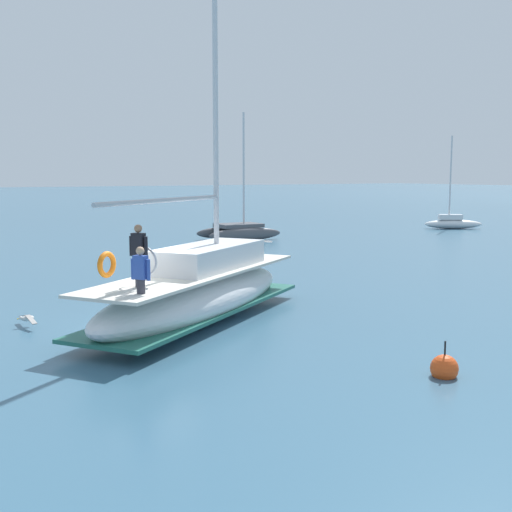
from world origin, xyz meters
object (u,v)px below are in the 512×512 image
object	(u,v)px
moored_sloop_near	(453,222)
mooring_buoy	(444,368)
main_sailboat	(199,290)
moored_catamaran	(239,230)
seagull	(27,318)

from	to	relation	value
moored_sloop_near	mooring_buoy	size ratio (longest dim) A/B	8.01
moored_sloop_near	main_sailboat	bearing A→B (deg)	-59.49
main_sailboat	mooring_buoy	bearing A→B (deg)	15.83
mooring_buoy	moored_catamaran	bearing A→B (deg)	158.72
seagull	moored_sloop_near	bearing A→B (deg)	114.89
main_sailboat	seagull	xyz separation A→B (m)	(-1.84, -4.48, -0.66)
mooring_buoy	moored_sloop_near	bearing A→B (deg)	131.59
moored_sloop_near	moored_catamaran	bearing A→B (deg)	-94.55
main_sailboat	seagull	size ratio (longest dim) A/B	11.36
moored_catamaran	mooring_buoy	world-z (taller)	moored_catamaran
moored_catamaran	seagull	bearing A→B (deg)	-43.68
moored_catamaran	seagull	size ratio (longest dim) A/B	6.50
mooring_buoy	seagull	bearing A→B (deg)	-144.67
moored_catamaran	seagull	xyz separation A→B (m)	(18.07, -17.25, -0.36)
main_sailboat	seagull	distance (m)	4.88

